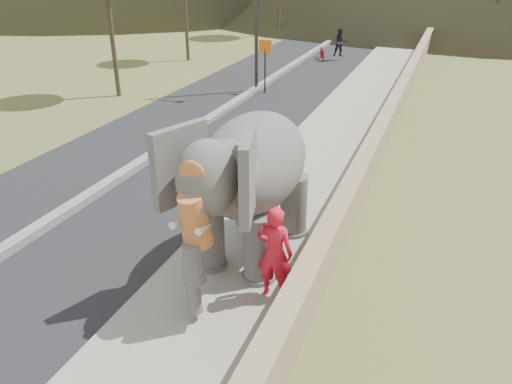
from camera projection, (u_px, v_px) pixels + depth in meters
road at (175, 144)px, 16.98m from camera, size 7.00×120.00×0.03m
median at (174, 142)px, 16.94m from camera, size 0.35×120.00×0.22m
walkway at (317, 163)px, 15.32m from camera, size 3.00×120.00×0.15m
parapet at (373, 156)px, 14.58m from camera, size 0.30×120.00×1.10m
signboard at (265, 57)px, 22.42m from camera, size 0.60×0.08×2.40m
elephant_and_man at (254, 183)px, 10.12m from camera, size 2.46×4.39×3.11m
motorcyclist at (331, 48)px, 29.77m from camera, size 2.09×1.74×1.89m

